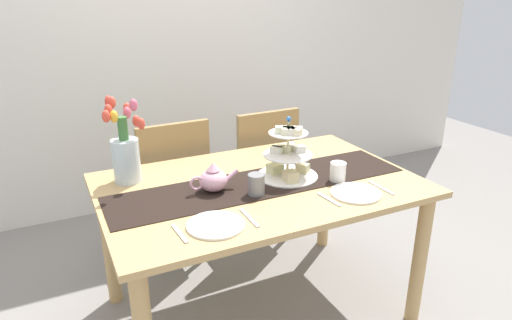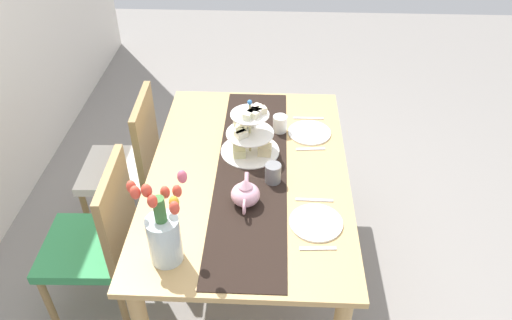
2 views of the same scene
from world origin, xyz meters
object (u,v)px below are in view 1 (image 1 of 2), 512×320
at_px(knife_left, 249,218).
at_px(mug_white_text, 338,172).
at_px(chair_right, 259,167).
at_px(tulip_vase, 125,151).
at_px(fork_right, 329,200).
at_px(tiered_cake_stand, 288,157).
at_px(knife_right, 381,188).
at_px(chair_left, 171,183).
at_px(fork_left, 180,234).
at_px(dinner_plate_right, 356,193).
at_px(mug_grey, 256,184).
at_px(dinner_plate_left, 216,225).
at_px(teapot, 213,179).
at_px(dining_table, 260,202).

height_order(knife_left, mug_white_text, mug_white_text).
height_order(chair_right, tulip_vase, tulip_vase).
bearing_deg(fork_right, tiered_cake_stand, 96.40).
bearing_deg(tulip_vase, tiered_cake_stand, -22.18).
bearing_deg(knife_left, knife_right, 0.00).
height_order(chair_left, mug_white_text, chair_left).
xyz_separation_m(chair_left, knife_right, (0.73, -1.02, 0.24)).
distance_m(fork_left, dinner_plate_right, 0.82).
relative_size(tulip_vase, mug_grey, 4.40).
height_order(dinner_plate_left, fork_left, dinner_plate_left).
bearing_deg(fork_right, mug_grey, 144.15).
height_order(chair_left, mug_grey, chair_left).
bearing_deg(teapot, mug_white_text, -14.53).
distance_m(tulip_vase, dinner_plate_left, 0.66).
relative_size(tiered_cake_stand, knife_right, 1.79).
xyz_separation_m(knife_left, mug_grey, (0.12, 0.19, 0.05)).
distance_m(dinner_plate_left, knife_right, 0.82).
bearing_deg(fork_left, tiered_cake_stand, 25.73).
bearing_deg(teapot, knife_right, -23.54).
bearing_deg(knife_right, chair_right, 97.04).
bearing_deg(tulip_vase, teapot, -41.61).
bearing_deg(mug_grey, dinner_plate_left, -144.73).
height_order(chair_right, dinner_plate_right, chair_right).
bearing_deg(mug_white_text, knife_left, -163.64).
relative_size(fork_left, fork_right, 1.00).
distance_m(dining_table, fork_right, 0.38).
bearing_deg(chair_left, knife_right, -54.50).
xyz_separation_m(teapot, dinner_plate_left, (-0.11, -0.31, -0.05)).
bearing_deg(knife_left, teapot, 96.38).
bearing_deg(dinner_plate_right, chair_left, 119.74).
bearing_deg(chair_left, dinner_plate_right, -60.26).
relative_size(dinner_plate_left, mug_white_text, 2.42).
xyz_separation_m(dinner_plate_right, fork_right, (-0.14, 0.00, -0.00)).
bearing_deg(dinner_plate_right, teapot, 151.32).
distance_m(tulip_vase, knife_right, 1.21).
relative_size(teapot, tulip_vase, 0.57).
bearing_deg(fork_left, teapot, 50.55).
bearing_deg(fork_left, mug_grey, 24.68).
bearing_deg(fork_left, fork_right, 0.00).
xyz_separation_m(tulip_vase, dinner_plate_right, (0.89, -0.60, -0.15)).
xyz_separation_m(dinner_plate_right, mug_white_text, (0.01, 0.16, 0.04)).
height_order(tulip_vase, mug_grey, tulip_vase).
distance_m(tiered_cake_stand, dinner_plate_left, 0.59).
bearing_deg(chair_left, mug_white_text, -55.31).
bearing_deg(teapot, chair_right, 50.52).
height_order(tiered_cake_stand, fork_left, tiered_cake_stand).
xyz_separation_m(chair_left, teapot, (0.02, -0.71, 0.30)).
xyz_separation_m(knife_left, fork_right, (0.39, 0.00, 0.00)).
distance_m(fork_left, knife_left, 0.29).
bearing_deg(mug_white_text, fork_left, -169.15).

